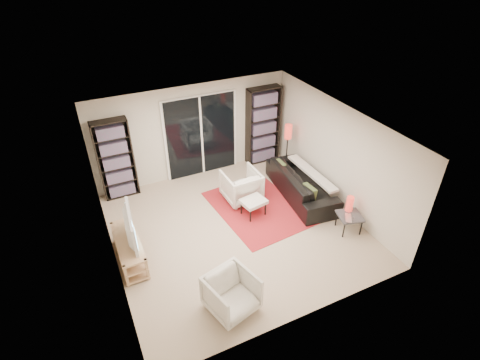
{
  "coord_description": "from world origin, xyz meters",
  "views": [
    {
      "loc": [
        -2.58,
        -5.61,
        5.34
      ],
      "look_at": [
        0.25,
        0.3,
        1.0
      ],
      "focal_mm": 28.0,
      "sensor_mm": 36.0,
      "label": 1
    }
  ],
  "objects_px": {
    "sofa": "(301,183)",
    "ottoman": "(253,202)",
    "tv_stand": "(129,249)",
    "armchair_front": "(232,294)",
    "armchair_back": "(241,186)",
    "side_table": "(350,217)",
    "bookshelf_left": "(116,160)",
    "bookshelf_right": "(263,126)",
    "floor_lamp": "(288,137)"
  },
  "relations": [
    {
      "from": "tv_stand",
      "to": "sofa",
      "type": "height_order",
      "value": "sofa"
    },
    {
      "from": "bookshelf_left",
      "to": "armchair_front",
      "type": "height_order",
      "value": "bookshelf_left"
    },
    {
      "from": "ottoman",
      "to": "armchair_front",
      "type": "bearing_deg",
      "value": -125.42
    },
    {
      "from": "tv_stand",
      "to": "sofa",
      "type": "xyz_separation_m",
      "value": [
        4.18,
        0.4,
        0.07
      ]
    },
    {
      "from": "armchair_back",
      "to": "armchair_front",
      "type": "height_order",
      "value": "armchair_back"
    },
    {
      "from": "bookshelf_left",
      "to": "tv_stand",
      "type": "relative_size",
      "value": 1.43
    },
    {
      "from": "armchair_back",
      "to": "bookshelf_right",
      "type": "bearing_deg",
      "value": -134.54
    },
    {
      "from": "bookshelf_left",
      "to": "side_table",
      "type": "height_order",
      "value": "bookshelf_left"
    },
    {
      "from": "armchair_front",
      "to": "bookshelf_left",
      "type": "bearing_deg",
      "value": 88.97
    },
    {
      "from": "bookshelf_right",
      "to": "tv_stand",
      "type": "xyz_separation_m",
      "value": [
        -4.13,
        -2.29,
        -0.79
      ]
    },
    {
      "from": "tv_stand",
      "to": "armchair_front",
      "type": "xyz_separation_m",
      "value": [
        1.3,
        -1.88,
        0.09
      ]
    },
    {
      "from": "tv_stand",
      "to": "ottoman",
      "type": "distance_m",
      "value": 2.8
    },
    {
      "from": "bookshelf_right",
      "to": "tv_stand",
      "type": "distance_m",
      "value": 4.79
    },
    {
      "from": "bookshelf_left",
      "to": "sofa",
      "type": "relative_size",
      "value": 0.85
    },
    {
      "from": "armchair_back",
      "to": "side_table",
      "type": "distance_m",
      "value": 2.55
    },
    {
      "from": "bookshelf_left",
      "to": "ottoman",
      "type": "height_order",
      "value": "bookshelf_left"
    },
    {
      "from": "tv_stand",
      "to": "armchair_front",
      "type": "height_order",
      "value": "armchair_front"
    },
    {
      "from": "side_table",
      "to": "armchair_back",
      "type": "bearing_deg",
      "value": 127.94
    },
    {
      "from": "bookshelf_left",
      "to": "armchair_front",
      "type": "xyz_separation_m",
      "value": [
        1.02,
        -4.17,
        -0.62
      ]
    },
    {
      "from": "armchair_back",
      "to": "ottoman",
      "type": "relative_size",
      "value": 1.4
    },
    {
      "from": "bookshelf_left",
      "to": "ottoman",
      "type": "relative_size",
      "value": 3.3
    },
    {
      "from": "armchair_back",
      "to": "floor_lamp",
      "type": "bearing_deg",
      "value": -160.65
    },
    {
      "from": "armchair_back",
      "to": "armchair_front",
      "type": "xyz_separation_m",
      "value": [
        -1.51,
        -2.76,
        -0.02
      ]
    },
    {
      "from": "bookshelf_left",
      "to": "bookshelf_right",
      "type": "relative_size",
      "value": 0.93
    },
    {
      "from": "armchair_front",
      "to": "side_table",
      "type": "bearing_deg",
      "value": -1.14
    },
    {
      "from": "side_table",
      "to": "armchair_front",
      "type": "bearing_deg",
      "value": -166.32
    },
    {
      "from": "bookshelf_right",
      "to": "side_table",
      "type": "height_order",
      "value": "bookshelf_right"
    },
    {
      "from": "bookshelf_right",
      "to": "bookshelf_left",
      "type": "bearing_deg",
      "value": 180.0
    },
    {
      "from": "bookshelf_left",
      "to": "armchair_back",
      "type": "relative_size",
      "value": 2.37
    },
    {
      "from": "sofa",
      "to": "armchair_front",
      "type": "height_order",
      "value": "armchair_front"
    },
    {
      "from": "ottoman",
      "to": "floor_lamp",
      "type": "xyz_separation_m",
      "value": [
        1.62,
        1.27,
        0.69
      ]
    },
    {
      "from": "armchair_back",
      "to": "sofa",
      "type": "bearing_deg",
      "value": 159.45
    },
    {
      "from": "bookshelf_right",
      "to": "floor_lamp",
      "type": "distance_m",
      "value": 0.85
    },
    {
      "from": "bookshelf_right",
      "to": "armchair_back",
      "type": "xyz_separation_m",
      "value": [
        -1.32,
        -1.41,
        -0.68
      ]
    },
    {
      "from": "sofa",
      "to": "ottoman",
      "type": "bearing_deg",
      "value": 103.94
    },
    {
      "from": "tv_stand",
      "to": "ottoman",
      "type": "bearing_deg",
      "value": 4.38
    },
    {
      "from": "bookshelf_right",
      "to": "floor_lamp",
      "type": "relative_size",
      "value": 1.55
    },
    {
      "from": "bookshelf_left",
      "to": "bookshelf_right",
      "type": "height_order",
      "value": "bookshelf_right"
    },
    {
      "from": "bookshelf_left",
      "to": "ottoman",
      "type": "bearing_deg",
      "value": -39.5
    },
    {
      "from": "tv_stand",
      "to": "bookshelf_right",
      "type": "bearing_deg",
      "value": 28.95
    },
    {
      "from": "bookshelf_right",
      "to": "sofa",
      "type": "height_order",
      "value": "bookshelf_right"
    },
    {
      "from": "ottoman",
      "to": "floor_lamp",
      "type": "height_order",
      "value": "floor_lamp"
    },
    {
      "from": "armchair_front",
      "to": "tv_stand",
      "type": "bearing_deg",
      "value": 109.91
    },
    {
      "from": "bookshelf_right",
      "to": "sofa",
      "type": "relative_size",
      "value": 0.92
    },
    {
      "from": "sofa",
      "to": "armchair_back",
      "type": "xyz_separation_m",
      "value": [
        -1.37,
        0.47,
        0.04
      ]
    },
    {
      "from": "armchair_front",
      "to": "ottoman",
      "type": "height_order",
      "value": "armchair_front"
    },
    {
      "from": "sofa",
      "to": "floor_lamp",
      "type": "height_order",
      "value": "floor_lamp"
    },
    {
      "from": "bookshelf_left",
      "to": "floor_lamp",
      "type": "xyz_separation_m",
      "value": [
        4.14,
        -0.8,
        0.05
      ]
    },
    {
      "from": "bookshelf_left",
      "to": "tv_stand",
      "type": "xyz_separation_m",
      "value": [
        -0.28,
        -2.29,
        -0.71
      ]
    },
    {
      "from": "armchair_front",
      "to": "side_table",
      "type": "distance_m",
      "value": 3.16
    }
  ]
}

